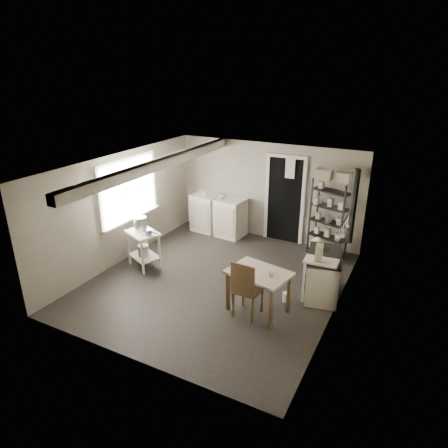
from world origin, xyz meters
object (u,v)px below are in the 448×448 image
at_px(stove, 323,273).
at_px(flour_sack, 318,246).
at_px(stockpot, 140,224).
at_px(base_cabinets, 218,215).
at_px(shelf_rack, 329,215).
at_px(prep_table, 144,249).
at_px(chair, 248,289).
at_px(work_table, 258,291).

bearing_deg(stove, flour_sack, 95.29).
bearing_deg(stockpot, base_cabinets, 76.23).
relative_size(base_cabinets, flour_sack, 3.11).
xyz_separation_m(shelf_rack, stove, (0.33, -1.63, -0.51)).
height_order(stockpot, flour_sack, stockpot).
bearing_deg(base_cabinets, shelf_rack, 3.36).
bearing_deg(prep_table, chair, -12.53).
xyz_separation_m(stove, flour_sack, (-0.48, 1.52, -0.20)).
distance_m(stove, chair, 1.53).
xyz_separation_m(shelf_rack, chair, (-0.61, -2.83, -0.46)).
bearing_deg(shelf_rack, prep_table, -127.09).
bearing_deg(stockpot, prep_table, -27.22).
bearing_deg(prep_table, stockpot, 152.78).
height_order(stockpot, base_cabinets, stockpot).
height_order(prep_table, flour_sack, prep_table).
distance_m(stockpot, shelf_rack, 3.96).
relative_size(stockpot, shelf_rack, 0.16).
xyz_separation_m(stockpot, flour_sack, (3.14, 2.10, -0.70)).
bearing_deg(base_cabinets, flour_sack, 0.88).
distance_m(stockpot, flour_sack, 3.84).
bearing_deg(shelf_rack, flour_sack, -125.84).
height_order(prep_table, base_cabinets, base_cabinets).
bearing_deg(flour_sack, base_cabinets, 176.01).
bearing_deg(stove, work_table, -140.93).
relative_size(base_cabinets, stove, 1.39).
xyz_separation_m(work_table, chair, (-0.12, -0.16, 0.10)).
bearing_deg(base_cabinets, stove, -24.18).
relative_size(shelf_rack, chair, 1.69).
distance_m(stockpot, base_cabinets, 2.40).
height_order(prep_table, work_table, prep_table).
distance_m(stockpot, stove, 3.70).
relative_size(shelf_rack, work_table, 1.73).
distance_m(base_cabinets, flour_sack, 2.59).
relative_size(prep_table, flour_sack, 1.69).
xyz_separation_m(stockpot, stove, (3.62, 0.58, -0.50)).
bearing_deg(shelf_rack, work_table, -82.49).
height_order(prep_table, stockpot, stockpot).
height_order(shelf_rack, flour_sack, shelf_rack).
height_order(stockpot, stove, stockpot).
height_order(base_cabinets, chair, chair).
bearing_deg(stove, prep_table, 177.59).
height_order(base_cabinets, flour_sack, base_cabinets).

